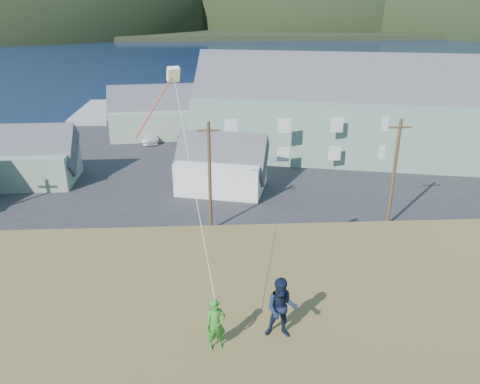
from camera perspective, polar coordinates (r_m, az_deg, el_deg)
The scene contains 15 objects.
ground at distance 33.53m, azimuth -4.39°, elevation -5.93°, with size 900.00×900.00×0.00m, color #0A1638.
grass_strip at distance 31.76m, azimuth -4.45°, elevation -7.56°, with size 110.00×8.00×0.10m, color #4C3D19.
waterfront_lot at distance 49.14m, azimuth -4.06°, elevation 3.58°, with size 72.00×36.00×0.12m, color #28282B.
wharf at distance 71.54m, azimuth -8.74°, elevation 9.72°, with size 26.00×14.00×0.90m, color gray.
far_shore at distance 359.81m, azimuth -3.47°, elevation 20.03°, with size 900.00×320.00×2.00m, color black.
far_hills at distance 311.13m, azimuth 3.50°, elevation 19.85°, with size 760.00×265.00×143.00m.
lodge at distance 51.80m, azimuth 15.72°, elevation 9.50°, with size 38.58×18.34×13.09m.
shed_palegreen_near at distance 47.12m, azimuth -24.72°, elevation 3.80°, with size 9.18×5.91×6.56m.
shed_white at distance 41.26m, azimuth -2.25°, elevation 3.34°, with size 8.85×6.92×6.24m.
shed_palegreen_far at distance 59.23m, azimuth -10.21°, elevation 9.43°, with size 11.93×7.58×7.65m.
utility_poles at distance 33.30m, azimuth -9.14°, elevation 1.77°, with size 34.82×0.24×8.79m.
parked_cars at distance 54.52m, azimuth -14.40°, elevation 5.66°, with size 23.05×13.00×1.45m.
kite_flyer_green at distance 12.82m, azimuth -2.99°, elevation -15.87°, with size 0.55×0.36×1.50m, color #2C8323.
kite_flyer_navy at distance 13.16m, azimuth 5.09°, elevation -13.95°, with size 0.88×0.69×1.82m, color #131C35.
kite_rig at distance 18.29m, azimuth -8.41°, elevation 13.21°, with size 1.37×4.41×9.54m.
Camera 1 is at (0.96, -29.51, 15.90)m, focal length 35.00 mm.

